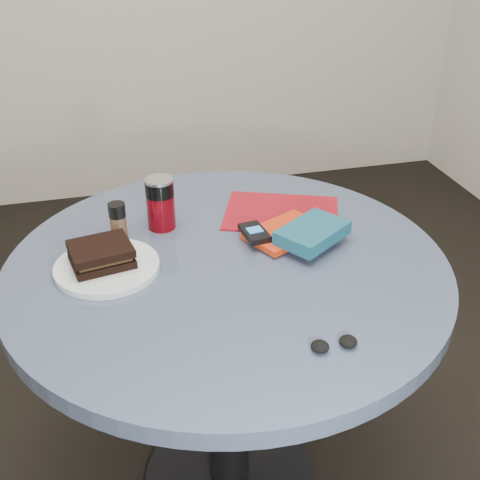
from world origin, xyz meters
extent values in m
plane|color=black|center=(0.00, 0.00, 0.00)|extent=(4.00, 4.00, 0.00)
cylinder|color=black|center=(0.00, 0.00, 0.01)|extent=(0.48, 0.48, 0.03)
cylinder|color=black|center=(0.00, 0.00, 0.37)|extent=(0.11, 0.11, 0.68)
cylinder|color=#36425A|center=(0.00, 0.00, 0.73)|extent=(1.00, 1.00, 0.04)
cylinder|color=silver|center=(-0.26, 0.03, 0.76)|extent=(0.24, 0.24, 0.01)
cube|color=black|center=(-0.27, 0.04, 0.77)|extent=(0.15, 0.13, 0.02)
cube|color=#342414|center=(-0.27, 0.04, 0.79)|extent=(0.13, 0.11, 0.01)
cube|color=black|center=(-0.27, 0.04, 0.80)|extent=(0.15, 0.13, 0.02)
cylinder|color=#63040D|center=(-0.12, 0.19, 0.79)|extent=(0.09, 0.09, 0.09)
cylinder|color=black|center=(-0.12, 0.19, 0.86)|extent=(0.09, 0.09, 0.04)
cylinder|color=silver|center=(-0.12, 0.19, 0.88)|extent=(0.09, 0.09, 0.01)
cylinder|color=#4B3220|center=(-0.23, 0.16, 0.78)|extent=(0.04, 0.04, 0.06)
cylinder|color=black|center=(-0.23, 0.16, 0.83)|extent=(0.04, 0.04, 0.03)
cube|color=maroon|center=(0.19, 0.19, 0.75)|extent=(0.35, 0.31, 0.01)
cube|color=red|center=(0.16, 0.07, 0.76)|extent=(0.22, 0.19, 0.02)
cube|color=navy|center=(0.21, 0.01, 0.79)|extent=(0.20, 0.18, 0.03)
cube|color=black|center=(0.08, 0.06, 0.78)|extent=(0.06, 0.10, 0.01)
cube|color=#2263AB|center=(0.08, 0.06, 0.79)|extent=(0.04, 0.03, 0.00)
ellipsoid|color=black|center=(0.09, -0.34, 0.76)|extent=(0.03, 0.03, 0.02)
ellipsoid|color=black|center=(0.15, -0.34, 0.76)|extent=(0.03, 0.03, 0.02)
camera|label=1|loc=(-0.25, -1.12, 1.48)|focal=45.00mm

